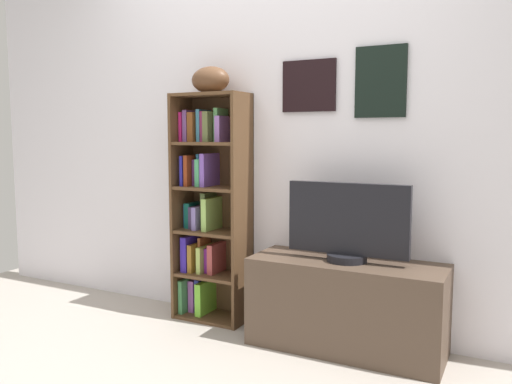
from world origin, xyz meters
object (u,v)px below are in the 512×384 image
(bookshelf, at_px, (208,208))
(television, at_px, (347,223))
(tv_stand, at_px, (346,305))
(football, at_px, (210,80))

(bookshelf, height_order, television, bookshelf)
(tv_stand, distance_m, television, 0.46)
(bookshelf, height_order, football, football)
(bookshelf, bearing_deg, football, -32.02)
(bookshelf, xyz_separation_m, football, (0.05, -0.03, 0.82))
(television, bearing_deg, bookshelf, 173.85)
(bookshelf, relative_size, football, 5.52)
(tv_stand, bearing_deg, bookshelf, 173.78)
(television, bearing_deg, tv_stand, -90.00)
(bookshelf, distance_m, tv_stand, 1.08)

